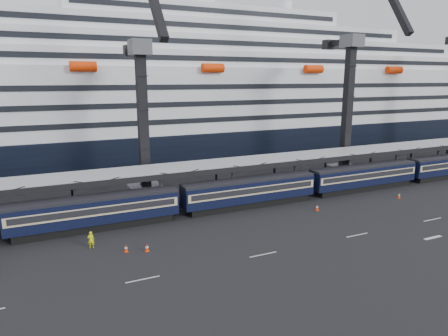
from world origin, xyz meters
The scene contains 12 objects.
ground centered at (0.00, 0.00, 0.00)m, with size 260.00×260.00×0.00m, color black.
lane_markings centered at (8.15, -5.23, 0.01)m, with size 111.00×4.27×0.02m.
train centered at (-4.65, 10.00, 2.20)m, with size 133.05×3.00×4.05m.
canopy centered at (0.00, 14.00, 5.25)m, with size 130.00×6.25×5.53m.
cruise_ship centered at (-1.08, 45.99, 12.34)m, with size 214.09×28.84×34.00m.
crane_dark_near centered at (-20.00, 18.59, 11.93)m, with size 4.50×17.75×35.08m.
crane_dark_mid centered at (15.00, 17.59, 13.36)m, with size 4.50×18.24×39.64m.
worker centered at (-29.22, 4.71, 0.89)m, with size 0.65×0.43×1.79m, color #EEFF0D.
traffic_cone_b centered at (-24.23, 1.54, 0.41)m, with size 0.42×0.42×0.84m.
traffic_cone_c centered at (-26.18, 2.29, 0.39)m, with size 0.40×0.40×0.79m.
traffic_cone_d centered at (-0.74, 4.79, 0.41)m, with size 0.42×0.42×0.84m.
traffic_cone_e centered at (13.56, 4.37, 0.38)m, with size 0.39×0.39×0.78m.
Camera 1 is at (-32.71, -35.58, 16.98)m, focal length 32.00 mm.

